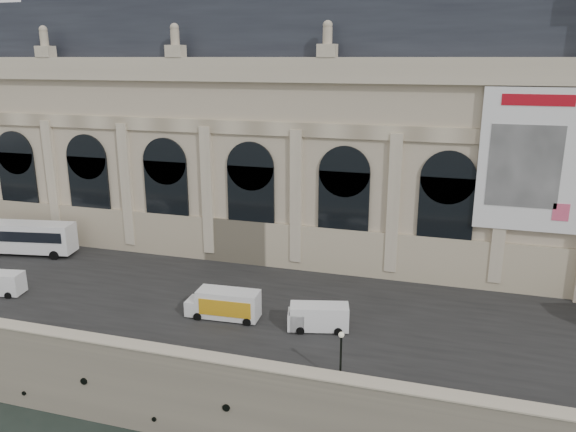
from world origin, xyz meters
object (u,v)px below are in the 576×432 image
(bus_left, at_px, (19,237))
(box_truck, at_px, (224,304))
(van_c, at_px, (315,317))
(lamp_right, at_px, (341,358))

(bus_left, height_order, box_truck, bus_left)
(van_c, height_order, box_truck, box_truck)
(lamp_right, bearing_deg, box_truck, 148.47)
(bus_left, height_order, van_c, bus_left)
(bus_left, relative_size, lamp_right, 3.31)
(van_c, height_order, lamp_right, lamp_right)
(box_truck, bearing_deg, lamp_right, -31.53)
(bus_left, distance_m, lamp_right, 43.73)
(bus_left, xyz_separation_m, van_c, (37.20, -8.37, -0.99))
(bus_left, xyz_separation_m, box_truck, (29.08, -8.51, -0.83))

